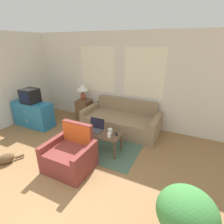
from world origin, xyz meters
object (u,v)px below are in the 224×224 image
armchair (71,155)px  table_lamp (83,89)px  television (30,96)px  laptop (95,128)px  cup_yellow (109,135)px  potted_plant (186,214)px  tv_remote (116,134)px  cup_navy (110,131)px  couch (122,121)px  coffee_table (101,135)px  cat_black (5,159)px

armchair → table_lamp: bearing=118.3°
television → laptop: size_ratio=1.23×
cup_yellow → potted_plant: potted_plant is taller
tv_remote → potted_plant: (1.52, -1.40, 0.03)m
cup_navy → cup_yellow: size_ratio=1.15×
couch → cup_yellow: couch is taller
couch → coffee_table: 1.13m
cup_navy → potted_plant: potted_plant is taller
table_lamp → laptop: 1.80m
couch → cup_yellow: bearing=-79.3°
couch → television: 2.67m
laptop → tv_remote: 0.52m
cup_yellow → cat_black: bearing=-146.7°
television → laptop: (2.23, -0.20, -0.41)m
coffee_table → cup_navy: bearing=18.5°
couch → armchair: armchair is taller
couch → tv_remote: couch is taller
armchair → television: television is taller
couch → table_lamp: (-1.39, 0.19, 0.73)m
armchair → couch: bearing=82.1°
cup_yellow → television: bearing=172.4°
cup_navy → tv_remote: 0.15m
television → potted_plant: television is taller
table_lamp → armchair: bearing=-61.7°
laptop → cat_black: bearing=-135.5°
tv_remote → cat_black: tv_remote is taller
armchair → tv_remote: size_ratio=5.64×
cup_navy → cat_black: bearing=-142.0°
armchair → television: 2.48m
potted_plant → cat_black: size_ratio=1.49×
television → cup_navy: size_ratio=4.29×
coffee_table → laptop: size_ratio=2.58×
table_lamp → cat_black: table_lamp is taller
laptop → potted_plant: (2.04, -1.38, -0.02)m
cup_navy → cat_black: 2.22m
coffee_table → cup_yellow: bearing=-23.3°
tv_remote → cup_navy: bearing=-179.8°
cat_black → table_lamp: bearing=-156.2°
table_lamp → cup_navy: size_ratio=4.96×
armchair → table_lamp: size_ratio=1.69×
television → cat_black: 1.94m
television → table_lamp: 1.49m
potted_plant → couch: bearing=126.7°
armchair → cat_black: bearing=-158.7°
tv_remote → cat_black: (-1.87, -1.35, -0.36)m
table_lamp → laptop: (1.19, -1.27, -0.48)m
cup_yellow → tv_remote: 0.20m
couch → cup_navy: bearing=-80.9°
table_lamp → potted_plant: bearing=-39.4°
armchair → cup_yellow: 0.86m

